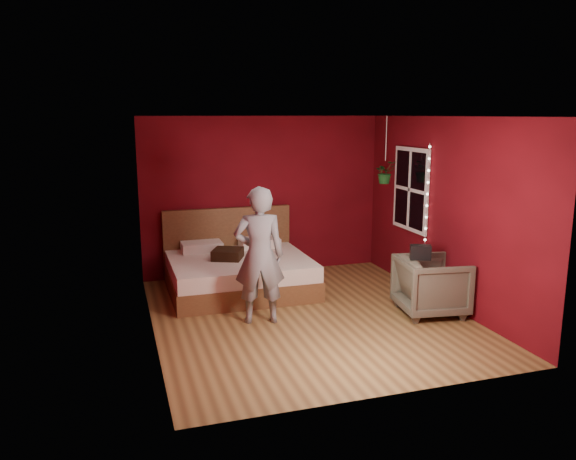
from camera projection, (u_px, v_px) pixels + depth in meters
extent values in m
plane|color=olive|center=(308.00, 316.00, 7.44)|extent=(4.50, 4.50, 0.00)
cube|color=maroon|center=(263.00, 196.00, 9.29)|extent=(4.00, 0.02, 2.60)
cube|color=maroon|center=(393.00, 264.00, 5.07)|extent=(4.00, 0.02, 2.60)
cube|color=maroon|center=(148.00, 229.00, 6.59)|extent=(0.02, 4.50, 2.60)
cube|color=maroon|center=(446.00, 212.00, 7.77)|extent=(0.02, 4.50, 2.60)
cube|color=silver|center=(310.00, 116.00, 6.91)|extent=(4.00, 4.50, 0.02)
cube|color=white|center=(411.00, 189.00, 8.56)|extent=(0.04, 0.97, 1.27)
cube|color=black|center=(410.00, 189.00, 8.55)|extent=(0.02, 0.85, 1.15)
cube|color=white|center=(410.00, 189.00, 8.55)|extent=(0.03, 0.05, 1.15)
cube|color=white|center=(410.00, 189.00, 8.55)|extent=(0.03, 0.85, 0.05)
cylinder|color=silver|center=(427.00, 194.00, 8.06)|extent=(0.01, 0.01, 1.45)
sphere|color=#FFF2CC|center=(425.00, 240.00, 8.20)|extent=(0.04, 0.04, 0.04)
sphere|color=#FFF2CC|center=(426.00, 229.00, 8.16)|extent=(0.04, 0.04, 0.04)
sphere|color=#FFF2CC|center=(426.00, 217.00, 8.13)|extent=(0.04, 0.04, 0.04)
sphere|color=#FFF2CC|center=(427.00, 206.00, 8.09)|extent=(0.04, 0.04, 0.04)
sphere|color=#FFF2CC|center=(427.00, 194.00, 8.06)|extent=(0.04, 0.04, 0.04)
sphere|color=#FFF2CC|center=(428.00, 182.00, 8.03)|extent=(0.04, 0.04, 0.04)
sphere|color=#FFF2CC|center=(429.00, 171.00, 7.99)|extent=(0.04, 0.04, 0.04)
sphere|color=#FFF2CC|center=(429.00, 159.00, 7.96)|extent=(0.04, 0.04, 0.04)
sphere|color=#FFF2CC|center=(430.00, 147.00, 7.92)|extent=(0.04, 0.04, 0.04)
cube|color=brown|center=(240.00, 282.00, 8.46)|extent=(2.08, 1.77, 0.29)
cube|color=white|center=(239.00, 265.00, 8.40)|extent=(2.04, 1.73, 0.23)
cube|color=brown|center=(228.00, 242.00, 9.16)|extent=(2.08, 0.08, 1.14)
cube|color=silver|center=(202.00, 247.00, 8.78)|extent=(0.62, 0.39, 0.15)
cube|color=silver|center=(259.00, 243.00, 9.06)|extent=(0.62, 0.39, 0.15)
imported|color=gray|center=(259.00, 255.00, 7.07)|extent=(0.71, 0.53, 1.76)
imported|color=#5F5D4B|center=(431.00, 286.00, 7.47)|extent=(0.96, 0.94, 0.77)
cube|color=black|center=(420.00, 252.00, 7.29)|extent=(0.30, 0.23, 0.19)
cube|color=black|center=(228.00, 254.00, 8.32)|extent=(0.55, 0.55, 0.15)
cylinder|color=silver|center=(386.00, 139.00, 8.50)|extent=(0.01, 0.01, 0.67)
imported|color=#1B5E1B|center=(385.00, 172.00, 8.60)|extent=(0.35, 0.31, 0.35)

